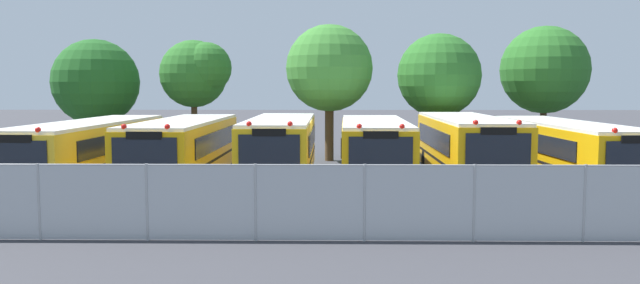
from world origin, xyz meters
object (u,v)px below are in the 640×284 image
at_px(school_bus_0, 91,148).
at_px(tree_2, 326,68).
at_px(school_bus_1, 185,148).
at_px(school_bus_5, 564,149).
at_px(tree_4, 548,69).
at_px(tree_0, 94,83).
at_px(tree_1, 197,72).
at_px(school_bus_3, 374,148).
at_px(school_bus_4, 466,146).
at_px(school_bus_2, 281,147).
at_px(tree_3, 440,77).

bearing_deg(school_bus_0, tree_2, -139.45).
distance_m(school_bus_1, school_bus_5, 14.88).
relative_size(school_bus_1, tree_4, 1.50).
bearing_deg(tree_0, school_bus_0, -70.40).
bearing_deg(tree_1, school_bus_5, -30.29).
xyz_separation_m(school_bus_3, tree_0, (-14.65, 9.57, 2.63)).
bearing_deg(tree_0, school_bus_1, -53.82).
relative_size(school_bus_3, school_bus_4, 0.96).
bearing_deg(tree_2, school_bus_1, -126.06).
relative_size(tree_0, tree_1, 1.01).
height_order(school_bus_0, tree_1, tree_1).
relative_size(school_bus_3, school_bus_5, 0.85).
xyz_separation_m(school_bus_1, school_bus_5, (14.87, 0.17, -0.04)).
height_order(school_bus_0, school_bus_5, school_bus_0).
height_order(school_bus_0, tree_4, tree_4).
bearing_deg(school_bus_3, school_bus_5, -179.33).
xyz_separation_m(school_bus_0, tree_0, (-3.48, 9.77, 2.64)).
bearing_deg(school_bus_0, school_bus_2, -177.52).
height_order(tree_0, tree_1, tree_0).
bearing_deg(school_bus_4, tree_0, -26.71).
xyz_separation_m(tree_1, tree_3, (12.79, -2.09, -0.28)).
distance_m(school_bus_3, tree_0, 17.69).
relative_size(tree_0, tree_4, 0.91).
distance_m(school_bus_2, tree_1, 11.35).
bearing_deg(school_bus_2, tree_2, -103.18).
xyz_separation_m(school_bus_1, school_bus_4, (11.08, 0.37, 0.05)).
distance_m(tree_2, tree_3, 5.78).
bearing_deg(school_bus_1, school_bus_0, -0.76).
bearing_deg(school_bus_4, school_bus_1, 2.61).
xyz_separation_m(school_bus_2, school_bus_5, (11.10, -0.04, -0.07)).
distance_m(school_bus_0, school_bus_3, 11.17).
height_order(school_bus_3, tree_4, tree_4).
bearing_deg(tree_0, tree_4, -1.72).
relative_size(school_bus_5, tree_0, 1.77).
relative_size(school_bus_1, tree_2, 1.51).
relative_size(tree_2, tree_4, 0.99).
bearing_deg(school_bus_2, tree_0, -41.14).
distance_m(school_bus_0, tree_1, 10.42).
bearing_deg(tree_4, school_bus_4, -125.16).
xyz_separation_m(school_bus_5, tree_1, (-16.39, 9.57, 3.23)).
distance_m(school_bus_1, tree_3, 13.94).
height_order(tree_2, tree_3, tree_2).
height_order(school_bus_1, tree_2, tree_2).
bearing_deg(tree_2, tree_3, 0.77).
bearing_deg(tree_2, school_bus_4, -52.35).
bearing_deg(school_bus_4, school_bus_0, 1.81).
distance_m(tree_1, tree_3, 12.97).
xyz_separation_m(school_bus_0, school_bus_4, (14.80, 0.29, 0.08)).
height_order(school_bus_2, school_bus_4, school_bus_4).
bearing_deg(school_bus_2, school_bus_5, 179.95).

